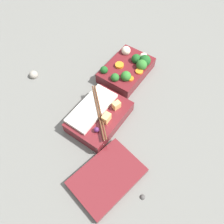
# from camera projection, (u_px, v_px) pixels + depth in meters

# --- Properties ---
(ground_plane) EXTENTS (3.00, 3.00, 0.00)m
(ground_plane) POSITION_uv_depth(u_px,v_px,m) (114.00, 96.00, 0.77)
(ground_plane) COLOR slate
(bento_tray_vegetable) EXTENTS (0.20, 0.14, 0.07)m
(bento_tray_vegetable) POSITION_uv_depth(u_px,v_px,m) (128.00, 69.00, 0.80)
(bento_tray_vegetable) COLOR maroon
(bento_tray_vegetable) RESTS_ON ground_plane
(bento_tray_rice) EXTENTS (0.20, 0.15, 0.07)m
(bento_tray_rice) POSITION_uv_depth(u_px,v_px,m) (99.00, 116.00, 0.69)
(bento_tray_rice) COLOR maroon
(bento_tray_rice) RESTS_ON ground_plane
(bento_lid) EXTENTS (0.21, 0.17, 0.02)m
(bento_lid) POSITION_uv_depth(u_px,v_px,m) (107.00, 177.00, 0.60)
(bento_lid) COLOR maroon
(bento_lid) RESTS_ON ground_plane
(pebble_0) EXTENTS (0.01, 0.01, 0.01)m
(pebble_0) POSITION_uv_depth(u_px,v_px,m) (143.00, 197.00, 0.58)
(pebble_0) COLOR #474442
(pebble_0) RESTS_ON ground_plane
(pebble_1) EXTENTS (0.03, 0.03, 0.03)m
(pebble_1) POSITION_uv_depth(u_px,v_px,m) (34.00, 75.00, 0.81)
(pebble_1) COLOR gray
(pebble_1) RESTS_ON ground_plane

